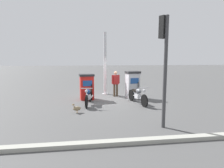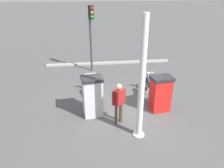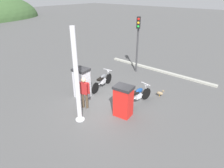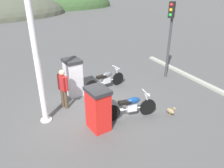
{
  "view_description": "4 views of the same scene",
  "coord_description": "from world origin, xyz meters",
  "px_view_note": "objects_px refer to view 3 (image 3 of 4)",
  "views": [
    {
      "loc": [
        10.39,
        -1.5,
        2.32
      ],
      "look_at": [
        0.99,
        -0.07,
        1.04
      ],
      "focal_mm": 29.58,
      "sensor_mm": 36.0,
      "label": 1
    },
    {
      "loc": [
        -7.72,
        1.63,
        4.77
      ],
      "look_at": [
        0.65,
        0.48,
        0.87
      ],
      "focal_mm": 35.12,
      "sensor_mm": 36.0,
      "label": 2
    },
    {
      "loc": [
        -6.33,
        -5.78,
        5.22
      ],
      "look_at": [
        0.93,
        0.28,
        0.65
      ],
      "focal_mm": 31.32,
      "sensor_mm": 36.0,
      "label": 3
    },
    {
      "loc": [
        -2.48,
        -6.93,
        4.46
      ],
      "look_at": [
        0.78,
        -0.31,
        0.99
      ],
      "focal_mm": 34.48,
      "sensor_mm": 36.0,
      "label": 4
    }
  ],
  "objects_px": {
    "motorcycle_near_pump": "(138,95)",
    "roadside_traffic_light": "(138,35)",
    "fuel_pump_far": "(82,83)",
    "fuel_pump_near": "(123,101)",
    "wandering_duck": "(160,93)",
    "attendant_person": "(84,91)",
    "canopy_support_pole": "(77,80)",
    "motorcycle_far_pump": "(103,80)"
  },
  "relations": [
    {
      "from": "motorcycle_near_pump",
      "to": "roadside_traffic_light",
      "type": "distance_m",
      "value": 4.75
    },
    {
      "from": "fuel_pump_far",
      "to": "motorcycle_near_pump",
      "type": "distance_m",
      "value": 2.98
    },
    {
      "from": "fuel_pump_near",
      "to": "motorcycle_near_pump",
      "type": "bearing_deg",
      "value": 2.52
    },
    {
      "from": "fuel_pump_near",
      "to": "fuel_pump_far",
      "type": "distance_m",
      "value": 2.72
    },
    {
      "from": "wandering_duck",
      "to": "fuel_pump_near",
      "type": "bearing_deg",
      "value": 169.69
    },
    {
      "from": "fuel_pump_near",
      "to": "attendant_person",
      "type": "relative_size",
      "value": 0.93
    },
    {
      "from": "fuel_pump_far",
      "to": "canopy_support_pole",
      "type": "relative_size",
      "value": 0.4
    },
    {
      "from": "fuel_pump_near",
      "to": "attendant_person",
      "type": "distance_m",
      "value": 1.93
    },
    {
      "from": "attendant_person",
      "to": "motorcycle_near_pump",
      "type": "bearing_deg",
      "value": -41.81
    },
    {
      "from": "fuel_pump_near",
      "to": "roadside_traffic_light",
      "type": "distance_m",
      "value": 5.7
    },
    {
      "from": "fuel_pump_far",
      "to": "motorcycle_near_pump",
      "type": "xyz_separation_m",
      "value": [
        1.29,
        -2.66,
        -0.35
      ]
    },
    {
      "from": "motorcycle_near_pump",
      "to": "roadside_traffic_light",
      "type": "bearing_deg",
      "value": 34.53
    },
    {
      "from": "fuel_pump_far",
      "to": "wandering_duck",
      "type": "height_order",
      "value": "fuel_pump_far"
    },
    {
      "from": "motorcycle_near_pump",
      "to": "motorcycle_far_pump",
      "type": "xyz_separation_m",
      "value": [
        0.19,
        2.55,
        0.0
      ]
    },
    {
      "from": "fuel_pump_far",
      "to": "attendant_person",
      "type": "relative_size",
      "value": 1.02
    },
    {
      "from": "fuel_pump_near",
      "to": "attendant_person",
      "type": "xyz_separation_m",
      "value": [
        -0.67,
        1.81,
        0.15
      ]
    },
    {
      "from": "fuel_pump_near",
      "to": "fuel_pump_far",
      "type": "bearing_deg",
      "value": 90.0
    },
    {
      "from": "fuel_pump_near",
      "to": "roadside_traffic_light",
      "type": "xyz_separation_m",
      "value": [
        4.81,
        2.48,
        1.79
      ]
    },
    {
      "from": "fuel_pump_near",
      "to": "roadside_traffic_light",
      "type": "relative_size",
      "value": 0.4
    },
    {
      "from": "motorcycle_far_pump",
      "to": "motorcycle_near_pump",
      "type": "bearing_deg",
      "value": -94.16
    },
    {
      "from": "motorcycle_far_pump",
      "to": "fuel_pump_near",
      "type": "bearing_deg",
      "value": -119.52
    },
    {
      "from": "wandering_duck",
      "to": "canopy_support_pole",
      "type": "xyz_separation_m",
      "value": [
        -4.19,
        1.73,
        1.76
      ]
    },
    {
      "from": "attendant_person",
      "to": "wandering_duck",
      "type": "height_order",
      "value": "attendant_person"
    },
    {
      "from": "roadside_traffic_light",
      "to": "motorcycle_near_pump",
      "type": "bearing_deg",
      "value": -145.47
    },
    {
      "from": "fuel_pump_far",
      "to": "attendant_person",
      "type": "bearing_deg",
      "value": -126.16
    },
    {
      "from": "fuel_pump_near",
      "to": "wandering_duck",
      "type": "distance_m",
      "value": 2.77
    },
    {
      "from": "fuel_pump_near",
      "to": "wandering_duck",
      "type": "relative_size",
      "value": 3.54
    },
    {
      "from": "motorcycle_far_pump",
      "to": "wandering_duck",
      "type": "distance_m",
      "value": 3.33
    },
    {
      "from": "motorcycle_near_pump",
      "to": "attendant_person",
      "type": "xyz_separation_m",
      "value": [
        -1.96,
        1.75,
        0.43
      ]
    },
    {
      "from": "fuel_pump_far",
      "to": "motorcycle_far_pump",
      "type": "height_order",
      "value": "fuel_pump_far"
    },
    {
      "from": "attendant_person",
      "to": "roadside_traffic_light",
      "type": "distance_m",
      "value": 5.75
    },
    {
      "from": "fuel_pump_far",
      "to": "attendant_person",
      "type": "xyz_separation_m",
      "value": [
        -0.67,
        -0.91,
        0.08
      ]
    },
    {
      "from": "fuel_pump_far",
      "to": "wandering_duck",
      "type": "distance_m",
      "value": 4.22
    },
    {
      "from": "fuel_pump_far",
      "to": "canopy_support_pole",
      "type": "bearing_deg",
      "value": -135.75
    },
    {
      "from": "motorcycle_far_pump",
      "to": "attendant_person",
      "type": "height_order",
      "value": "attendant_person"
    },
    {
      "from": "fuel_pump_near",
      "to": "attendant_person",
      "type": "height_order",
      "value": "attendant_person"
    },
    {
      "from": "fuel_pump_far",
      "to": "canopy_support_pole",
      "type": "xyz_separation_m",
      "value": [
        -1.52,
        -1.48,
        1.14
      ]
    },
    {
      "from": "roadside_traffic_light",
      "to": "canopy_support_pole",
      "type": "relative_size",
      "value": 0.91
    },
    {
      "from": "fuel_pump_far",
      "to": "fuel_pump_near",
      "type": "bearing_deg",
      "value": -90.0
    },
    {
      "from": "wandering_duck",
      "to": "roadside_traffic_light",
      "type": "xyz_separation_m",
      "value": [
        2.14,
        2.96,
        2.34
      ]
    },
    {
      "from": "fuel_pump_near",
      "to": "fuel_pump_far",
      "type": "xyz_separation_m",
      "value": [
        -0.0,
        2.72,
        0.07
      ]
    },
    {
      "from": "motorcycle_far_pump",
      "to": "wandering_duck",
      "type": "height_order",
      "value": "motorcycle_far_pump"
    }
  ]
}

